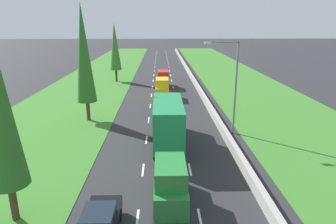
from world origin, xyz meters
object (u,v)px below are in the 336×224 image
object	(u,v)px
green_box_truck_centre_lane	(168,122)
poplar_tree_third	(115,47)
grey_hatchback_centre_lane	(164,106)
black_sedan_left_lane	(99,224)
yellow_van_centre_lane	(162,88)
green_van_centre_lane	(170,183)
poplar_tree_second	(84,54)
street_light_mast	(232,81)
red_van_centre_lane	(163,79)

from	to	relation	value
green_box_truck_centre_lane	poplar_tree_third	world-z (taller)	poplar_tree_third
grey_hatchback_centre_lane	black_sedan_left_lane	size ratio (longest dim) A/B	0.87
yellow_van_centre_lane	green_van_centre_lane	bearing A→B (deg)	-89.44
green_box_truck_centre_lane	poplar_tree_second	size ratio (longest dim) A/B	0.74
black_sedan_left_lane	poplar_tree_second	xyz separation A→B (m)	(-4.93, 19.48, 6.56)
street_light_mast	red_van_centre_lane	bearing A→B (deg)	105.77
green_box_truck_centre_lane	yellow_van_centre_lane	bearing A→B (deg)	91.12
poplar_tree_second	red_van_centre_lane	bearing A→B (deg)	64.37
green_box_truck_centre_lane	red_van_centre_lane	xyz separation A→B (m)	(-0.14, 25.15, -0.78)
green_box_truck_centre_lane	yellow_van_centre_lane	world-z (taller)	green_box_truck_centre_lane
yellow_van_centre_lane	street_light_mast	world-z (taller)	street_light_mast
green_box_truck_centre_lane	street_light_mast	bearing A→B (deg)	24.17
green_van_centre_lane	poplar_tree_second	xyz separation A→B (m)	(-8.59, 16.55, 5.97)
yellow_van_centre_lane	poplar_tree_second	distance (m)	14.75
poplar_tree_third	grey_hatchback_centre_lane	bearing A→B (deg)	-67.40
grey_hatchback_centre_lane	poplar_tree_third	world-z (taller)	poplar_tree_third
street_light_mast	grey_hatchback_centre_lane	bearing A→B (deg)	130.89
grey_hatchback_centre_lane	poplar_tree_second	distance (m)	11.05
green_box_truck_centre_lane	poplar_tree_second	bearing A→B (deg)	139.75
green_van_centre_lane	red_van_centre_lane	size ratio (longest dim) A/B	1.00
green_box_truck_centre_lane	poplar_tree_third	bearing A→B (deg)	105.94
black_sedan_left_lane	poplar_tree_third	xyz separation A→B (m)	(-5.00, 42.76, 5.55)
green_box_truck_centre_lane	black_sedan_left_lane	size ratio (longest dim) A/B	2.09
green_van_centre_lane	poplar_tree_third	world-z (taller)	poplar_tree_third
green_van_centre_lane	grey_hatchback_centre_lane	world-z (taller)	green_van_centre_lane
green_box_truck_centre_lane	grey_hatchback_centre_lane	world-z (taller)	green_box_truck_centre_lane
green_van_centre_lane	poplar_tree_second	bearing A→B (deg)	117.45
grey_hatchback_centre_lane	poplar_tree_third	bearing A→B (deg)	112.60
black_sedan_left_lane	street_light_mast	world-z (taller)	street_light_mast
poplar_tree_second	street_light_mast	world-z (taller)	poplar_tree_second
green_box_truck_centre_lane	poplar_tree_second	world-z (taller)	poplar_tree_second
red_van_centre_lane	poplar_tree_second	bearing A→B (deg)	-115.63
red_van_centre_lane	poplar_tree_third	size ratio (longest dim) A/B	0.46
grey_hatchback_centre_lane	black_sedan_left_lane	world-z (taller)	grey_hatchback_centre_lane
green_van_centre_lane	yellow_van_centre_lane	size ratio (longest dim) A/B	1.00
green_van_centre_lane	poplar_tree_third	bearing A→B (deg)	102.27
black_sedan_left_lane	grey_hatchback_centre_lane	bearing A→B (deg)	81.06
green_box_truck_centre_lane	red_van_centre_lane	world-z (taller)	green_box_truck_centre_lane
grey_hatchback_centre_lane	green_box_truck_centre_lane	bearing A→B (deg)	-88.67
grey_hatchback_centre_lane	black_sedan_left_lane	xyz separation A→B (m)	(-3.51, -22.32, -0.02)
green_box_truck_centre_lane	yellow_van_centre_lane	size ratio (longest dim) A/B	1.92
grey_hatchback_centre_lane	street_light_mast	size ratio (longest dim) A/B	0.43
poplar_tree_second	green_box_truck_centre_lane	bearing A→B (deg)	-40.25
yellow_van_centre_lane	poplar_tree_second	size ratio (longest dim) A/B	0.39
green_van_centre_lane	grey_hatchback_centre_lane	size ratio (longest dim) A/B	1.26
green_box_truck_centre_lane	street_light_mast	xyz separation A→B (m)	(6.18, 2.77, 3.05)
green_box_truck_centre_lane	green_van_centre_lane	bearing A→B (deg)	-90.53
green_van_centre_lane	red_van_centre_lane	world-z (taller)	same
black_sedan_left_lane	red_van_centre_lane	distance (m)	37.46
green_box_truck_centre_lane	yellow_van_centre_lane	distance (m)	17.98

